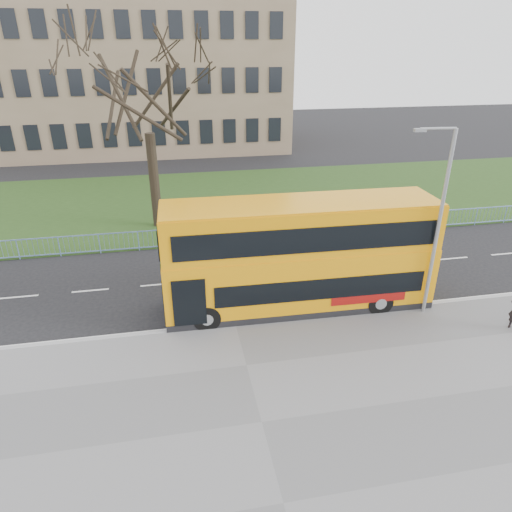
{
  "coord_description": "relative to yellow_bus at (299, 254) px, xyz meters",
  "views": [
    {
      "loc": [
        -2.03,
        -16.49,
        10.12
      ],
      "look_at": [
        1.31,
        1.0,
        1.77
      ],
      "focal_mm": 32.0,
      "sensor_mm": 36.0,
      "label": 1
    }
  ],
  "objects": [
    {
      "name": "yellow_bus",
      "position": [
        0.0,
        0.0,
        0.0
      ],
      "size": [
        10.9,
        2.84,
        4.54
      ],
      "rotation": [
        0.0,
        0.0,
        -0.02
      ],
      "color": "orange",
      "rests_on": "ground"
    },
    {
      "name": "bare_tree",
      "position": [
        -5.79,
        10.51,
        4.17
      ],
      "size": [
        9.13,
        9.13,
        13.05
      ],
      "primitive_type": null,
      "color": "black",
      "rests_on": "grass_verge"
    },
    {
      "name": "street_lamp",
      "position": [
        4.84,
        -1.53,
        1.73
      ],
      "size": [
        1.57,
        0.3,
        7.39
      ],
      "rotation": [
        0.0,
        0.0,
        -0.09
      ],
      "color": "gray",
      "rests_on": "pavement"
    },
    {
      "name": "ground",
      "position": [
        -2.79,
        0.51,
        -2.44
      ],
      "size": [
        120.0,
        120.0,
        0.0
      ],
      "primitive_type": "plane",
      "color": "black",
      "rests_on": "ground"
    },
    {
      "name": "guard_railing",
      "position": [
        -2.79,
        7.11,
        -1.89
      ],
      "size": [
        40.0,
        0.12,
        1.1
      ],
      "primitive_type": null,
      "color": "#7A9ED9",
      "rests_on": "ground"
    },
    {
      "name": "pavement",
      "position": [
        -2.79,
        -6.24,
        -2.38
      ],
      "size": [
        80.0,
        10.5,
        0.12
      ],
      "primitive_type": "cube",
      "color": "slate",
      "rests_on": "ground"
    },
    {
      "name": "kerb",
      "position": [
        -2.79,
        -1.04,
        -2.37
      ],
      "size": [
        80.0,
        0.2,
        0.14
      ],
      "primitive_type": "cube",
      "color": "#99999C",
      "rests_on": "ground"
    },
    {
      "name": "civic_building",
      "position": [
        -7.79,
        35.51,
        4.56
      ],
      "size": [
        30.0,
        15.0,
        14.0
      ],
      "primitive_type": "cube",
      "color": "#78634C",
      "rests_on": "ground"
    },
    {
      "name": "grass_verge",
      "position": [
        -2.79,
        14.81,
        -2.4
      ],
      "size": [
        80.0,
        15.4,
        0.08
      ],
      "primitive_type": "cube",
      "color": "#223C16",
      "rests_on": "ground"
    }
  ]
}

